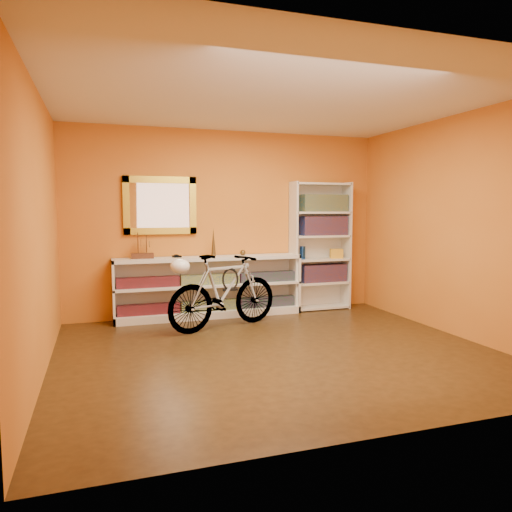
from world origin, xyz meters
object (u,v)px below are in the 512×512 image
object	(u,v)px
bookcase	(320,246)
console_unit	(210,287)
helmet	(180,266)
bicycle	(224,291)

from	to	relation	value
bookcase	console_unit	bearing A→B (deg)	-179.15
console_unit	helmet	distance (m)	1.11
console_unit	bookcase	xyz separation A→B (m)	(1.69, 0.03, 0.52)
bookcase	helmet	world-z (taller)	bookcase
bookcase	helmet	xyz separation A→B (m)	(-2.24, -0.90, -0.12)
helmet	console_unit	bearing A→B (deg)	57.81
bicycle	helmet	world-z (taller)	bicycle
console_unit	bicycle	distance (m)	0.68
bicycle	helmet	bearing A→B (deg)	90.00
helmet	bicycle	bearing A→B (deg)	19.00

